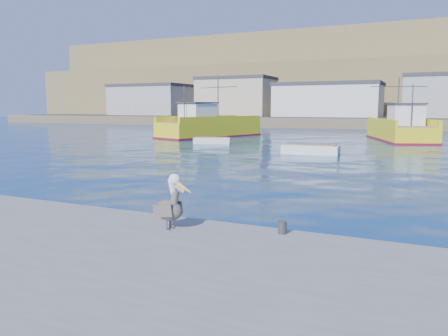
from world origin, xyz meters
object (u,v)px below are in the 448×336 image
at_px(trawler_yellow_b, 401,130).
at_px(pelican, 170,206).
at_px(trawler_yellow_a, 208,127).
at_px(skiff_mid, 310,150).
at_px(skiff_left, 212,141).

relative_size(trawler_yellow_b, pelican, 9.28).
bearing_deg(trawler_yellow_a, skiff_mid, -42.08).
distance_m(trawler_yellow_a, skiff_mid, 20.49).
bearing_deg(trawler_yellow_b, skiff_left, -144.39).
bearing_deg(skiff_left, trawler_yellow_a, 118.65).
bearing_deg(trawler_yellow_b, trawler_yellow_a, -171.45).
distance_m(trawler_yellow_b, skiff_left, 19.61).
relative_size(skiff_left, pelican, 2.64).
xyz_separation_m(trawler_yellow_a, pelican, (17.19, -36.38, -0.06)).
xyz_separation_m(trawler_yellow_b, pelican, (-3.29, -39.46, 0.01)).
xyz_separation_m(trawler_yellow_a, skiff_mid, (15.20, -13.72, -0.86)).
xyz_separation_m(skiff_left, skiff_mid, (10.64, -5.39, 0.05)).
relative_size(trawler_yellow_a, skiff_left, 3.85).
relative_size(trawler_yellow_b, skiff_left, 3.51).
relative_size(trawler_yellow_b, skiff_mid, 3.08).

